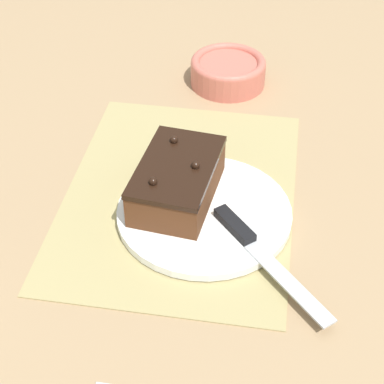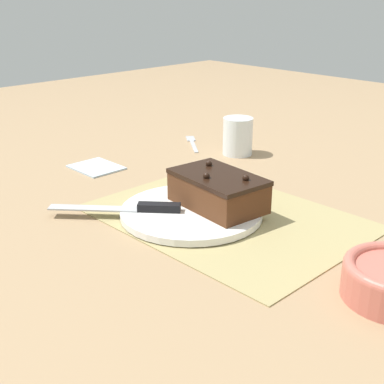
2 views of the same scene
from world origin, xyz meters
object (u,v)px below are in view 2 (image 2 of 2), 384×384
(cake_plate, at_px, (191,212))
(drinking_glass, at_px, (238,136))
(chocolate_cake, at_px, (216,191))
(dessert_fork, at_px, (192,142))
(serving_knife, at_px, (137,208))

(cake_plate, relative_size, drinking_glass, 2.79)
(cake_plate, relative_size, chocolate_cake, 1.41)
(chocolate_cake, bearing_deg, cake_plate, -120.85)
(cake_plate, bearing_deg, chocolate_cake, 59.15)
(dessert_fork, bearing_deg, cake_plate, -97.02)
(serving_knife, height_order, dessert_fork, serving_knife)
(cake_plate, height_order, serving_knife, serving_knife)
(chocolate_cake, relative_size, drinking_glass, 1.98)
(cake_plate, relative_size, dessert_fork, 1.95)
(cake_plate, height_order, chocolate_cake, chocolate_cake)
(drinking_glass, relative_size, dessert_fork, 0.70)
(serving_knife, bearing_deg, chocolate_cake, -78.86)
(serving_knife, relative_size, dessert_fork, 1.46)
(chocolate_cake, bearing_deg, serving_knife, -127.08)
(drinking_glass, distance_m, dessert_fork, 0.15)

